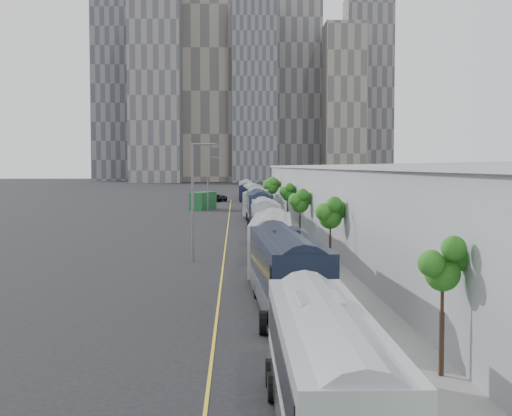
{
  "coord_description": "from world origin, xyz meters",
  "views": [
    {
      "loc": [
        -0.63,
        -13.15,
        7.08
      ],
      "look_at": [
        1.41,
        56.2,
        3.0
      ],
      "focal_mm": 50.0,
      "sensor_mm": 36.0,
      "label": 1
    }
  ],
  "objects_px": {
    "bus_4": "(265,219)",
    "street_lamp_near": "(195,193)",
    "bus_6": "(256,204)",
    "bus_0": "(325,384)",
    "bus_1": "(286,278)",
    "suv": "(217,198)",
    "shipping_container": "(203,201)",
    "bus_10": "(246,190)",
    "bus_8": "(253,196)",
    "bus_2": "(272,246)",
    "bus_5": "(259,209)",
    "bus_3": "(267,230)",
    "bus_9": "(246,194)",
    "bus_7": "(256,200)",
    "street_lamp_far": "(209,179)"
  },
  "relations": [
    {
      "from": "bus_1",
      "to": "shipping_container",
      "type": "distance_m",
      "value": 82.27
    },
    {
      "from": "bus_3",
      "to": "bus_4",
      "type": "bearing_deg",
      "value": 88.49
    },
    {
      "from": "bus_1",
      "to": "suv",
      "type": "relative_size",
      "value": 2.64
    },
    {
      "from": "bus_0",
      "to": "bus_2",
      "type": "relative_size",
      "value": 0.91
    },
    {
      "from": "bus_6",
      "to": "bus_1",
      "type": "bearing_deg",
      "value": -84.45
    },
    {
      "from": "bus_1",
      "to": "street_lamp_near",
      "type": "bearing_deg",
      "value": 104.17
    },
    {
      "from": "bus_4",
      "to": "suv",
      "type": "xyz_separation_m",
      "value": [
        -6.72,
        67.19,
        -0.8
      ]
    },
    {
      "from": "bus_9",
      "to": "street_lamp_near",
      "type": "height_order",
      "value": "street_lamp_near"
    },
    {
      "from": "bus_8",
      "to": "bus_9",
      "type": "height_order",
      "value": "bus_8"
    },
    {
      "from": "bus_9",
      "to": "shipping_container",
      "type": "xyz_separation_m",
      "value": [
        -7.53,
        -28.98,
        -0.06
      ]
    },
    {
      "from": "bus_2",
      "to": "bus_5",
      "type": "height_order",
      "value": "bus_5"
    },
    {
      "from": "bus_8",
      "to": "suv",
      "type": "bearing_deg",
      "value": 119.56
    },
    {
      "from": "suv",
      "to": "bus_6",
      "type": "bearing_deg",
      "value": -58.85
    },
    {
      "from": "bus_1",
      "to": "suv",
      "type": "xyz_separation_m",
      "value": [
        -6.03,
        107.94,
        -0.94
      ]
    },
    {
      "from": "bus_0",
      "to": "bus_10",
      "type": "relative_size",
      "value": 0.87
    },
    {
      "from": "bus_8",
      "to": "shipping_container",
      "type": "height_order",
      "value": "bus_8"
    },
    {
      "from": "bus_0",
      "to": "bus_8",
      "type": "relative_size",
      "value": 0.89
    },
    {
      "from": "bus_3",
      "to": "street_lamp_near",
      "type": "xyz_separation_m",
      "value": [
        -5.72,
        -8.64,
        3.5
      ]
    },
    {
      "from": "bus_2",
      "to": "street_lamp_near",
      "type": "bearing_deg",
      "value": 146.15
    },
    {
      "from": "bus_8",
      "to": "street_lamp_far",
      "type": "bearing_deg",
      "value": -114.45
    },
    {
      "from": "bus_4",
      "to": "street_lamp_near",
      "type": "bearing_deg",
      "value": -105.99
    },
    {
      "from": "bus_8",
      "to": "bus_3",
      "type": "bearing_deg",
      "value": -92.9
    },
    {
      "from": "bus_8",
      "to": "street_lamp_far",
      "type": "distance_m",
      "value": 20.08
    },
    {
      "from": "bus_7",
      "to": "bus_8",
      "type": "xyz_separation_m",
      "value": [
        -0.13,
        13.81,
        0.16
      ]
    },
    {
      "from": "bus_2",
      "to": "bus_4",
      "type": "relative_size",
      "value": 1.08
    },
    {
      "from": "bus_2",
      "to": "bus_7",
      "type": "xyz_separation_m",
      "value": [
        0.9,
        69.21,
        -0.13
      ]
    },
    {
      "from": "bus_8",
      "to": "street_lamp_near",
      "type": "distance_m",
      "value": 79.09
    },
    {
      "from": "shipping_container",
      "to": "bus_10",
      "type": "bearing_deg",
      "value": 99.47
    },
    {
      "from": "bus_7",
      "to": "street_lamp_far",
      "type": "height_order",
      "value": "street_lamp_far"
    },
    {
      "from": "bus_5",
      "to": "suv",
      "type": "xyz_separation_m",
      "value": [
        -6.52,
        53.69,
        -1.0
      ]
    },
    {
      "from": "bus_6",
      "to": "bus_0",
      "type": "bearing_deg",
      "value": -84.5
    },
    {
      "from": "bus_0",
      "to": "bus_6",
      "type": "xyz_separation_m",
      "value": [
        0.69,
        83.84,
        0.15
      ]
    },
    {
      "from": "bus_9",
      "to": "shipping_container",
      "type": "height_order",
      "value": "bus_9"
    },
    {
      "from": "bus_4",
      "to": "bus_8",
      "type": "xyz_separation_m",
      "value": [
        0.07,
        56.34,
        0.14
      ]
    },
    {
      "from": "bus_2",
      "to": "bus_6",
      "type": "relative_size",
      "value": 0.99
    },
    {
      "from": "street_lamp_near",
      "to": "suv",
      "type": "distance_m",
      "value": 89.73
    },
    {
      "from": "shipping_container",
      "to": "suv",
      "type": "distance_m",
      "value": 26.1
    },
    {
      "from": "bus_5",
      "to": "bus_7",
      "type": "bearing_deg",
      "value": 88.83
    },
    {
      "from": "bus_6",
      "to": "bus_10",
      "type": "bearing_deg",
      "value": 96.57
    },
    {
      "from": "bus_8",
      "to": "bus_10",
      "type": "height_order",
      "value": "bus_10"
    },
    {
      "from": "bus_9",
      "to": "street_lamp_near",
      "type": "distance_m",
      "value": 92.79
    },
    {
      "from": "shipping_container",
      "to": "suv",
      "type": "relative_size",
      "value": 1.27
    },
    {
      "from": "bus_3",
      "to": "bus_9",
      "type": "distance_m",
      "value": 83.93
    },
    {
      "from": "bus_5",
      "to": "bus_6",
      "type": "height_order",
      "value": "bus_5"
    },
    {
      "from": "bus_9",
      "to": "suv",
      "type": "bearing_deg",
      "value": -150.11
    },
    {
      "from": "bus_2",
      "to": "bus_10",
      "type": "relative_size",
      "value": 0.96
    },
    {
      "from": "bus_0",
      "to": "suv",
      "type": "xyz_separation_m",
      "value": [
        -5.85,
        124.41,
        -0.77
      ]
    },
    {
      "from": "bus_8",
      "to": "street_lamp_near",
      "type": "height_order",
      "value": "street_lamp_near"
    },
    {
      "from": "bus_3",
      "to": "bus_5",
      "type": "xyz_separation_m",
      "value": [
        0.23,
        27.29,
        0.13
      ]
    },
    {
      "from": "bus_2",
      "to": "street_lamp_near",
      "type": "distance_m",
      "value": 7.73
    }
  ]
}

